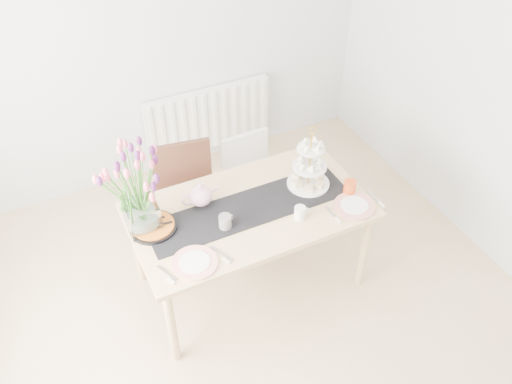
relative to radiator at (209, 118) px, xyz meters
name	(u,v)px	position (x,y,z in m)	size (l,w,h in m)	color
room_shell	(270,216)	(-0.50, -2.19, 0.85)	(4.50, 4.50, 4.50)	tan
radiator	(209,118)	(0.00, 0.00, 0.00)	(1.20, 0.08, 0.60)	white
dining_table	(250,217)	(-0.32, -1.56, 0.22)	(1.60, 0.90, 0.75)	tan
chair_brown	(187,192)	(-0.57, -0.97, 0.08)	(0.51, 0.51, 0.90)	#3C1E15
chair_white	(251,176)	(-0.01, -0.94, 0.01)	(0.41, 0.41, 0.80)	silver
table_runner	(249,208)	(-0.32, -1.56, 0.30)	(1.40, 0.35, 0.01)	black
tulip_vase	(135,180)	(-1.01, -1.42, 0.70)	(0.73, 0.73, 0.63)	silver
cake_stand	(309,171)	(0.16, -1.52, 0.43)	(0.30, 0.30, 0.44)	gold
teapot	(201,196)	(-0.60, -1.38, 0.38)	(0.26, 0.21, 0.17)	silver
cream_jug	(309,162)	(0.26, -1.33, 0.34)	(0.08, 0.08, 0.08)	white
tart_tin	(153,227)	(-0.96, -1.46, 0.32)	(0.31, 0.31, 0.04)	black
mug_grey	(225,222)	(-0.54, -1.65, 0.35)	(0.08, 0.08, 0.10)	slate
mug_white	(300,213)	(-0.06, -1.78, 0.35)	(0.08, 0.08, 0.09)	white
mug_orange	(350,187)	(0.37, -1.71, 0.35)	(0.08, 0.08, 0.10)	#D34817
plate_left	(195,263)	(-0.83, -1.85, 0.31)	(0.28, 0.28, 0.01)	white
plate_right	(354,206)	(0.32, -1.85, 0.31)	(0.28, 0.28, 0.01)	silver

